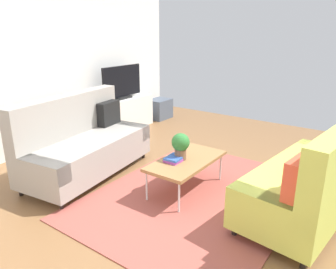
% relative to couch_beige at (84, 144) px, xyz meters
% --- Properties ---
extents(ground_plane, '(7.68, 7.68, 0.00)m').
position_rel_couch_beige_xyz_m(ground_plane, '(0.27, -1.42, -0.44)').
color(ground_plane, brown).
extents(wall_far, '(6.40, 0.12, 2.90)m').
position_rel_couch_beige_xyz_m(wall_far, '(0.27, 1.38, 1.01)').
color(wall_far, white).
rests_on(wall_far, ground_plane).
extents(area_rug, '(2.90, 2.20, 0.01)m').
position_rel_couch_beige_xyz_m(area_rug, '(0.35, -1.62, -0.44)').
color(area_rug, '#9E4C42').
rests_on(area_rug, ground_plane).
extents(couch_beige, '(2.00, 1.09, 1.10)m').
position_rel_couch_beige_xyz_m(couch_beige, '(0.00, 0.00, 0.00)').
color(couch_beige, gray).
rests_on(couch_beige, ground_plane).
extents(couch_green, '(1.99, 1.06, 1.10)m').
position_rel_couch_beige_xyz_m(couch_green, '(0.67, -2.84, 0.00)').
color(couch_green, '#C1CC51').
rests_on(couch_green, ground_plane).
extents(coffee_table, '(1.10, 0.56, 0.42)m').
position_rel_couch_beige_xyz_m(coffee_table, '(0.40, -1.42, -0.05)').
color(coffee_table, '#9E7042').
rests_on(coffee_table, ground_plane).
extents(tv_console, '(1.40, 0.44, 0.64)m').
position_rel_couch_beige_xyz_m(tv_console, '(1.86, 1.04, -0.12)').
color(tv_console, silver).
rests_on(tv_console, ground_plane).
extents(tv, '(1.00, 0.20, 0.64)m').
position_rel_couch_beige_xyz_m(tv, '(1.86, 1.02, 0.51)').
color(tv, black).
rests_on(tv, tv_console).
extents(storage_trunk, '(0.52, 0.40, 0.44)m').
position_rel_couch_beige_xyz_m(storage_trunk, '(2.96, 0.94, -0.22)').
color(storage_trunk, '#4C5666').
rests_on(storage_trunk, ground_plane).
extents(potted_plant, '(0.22, 0.22, 0.33)m').
position_rel_couch_beige_xyz_m(potted_plant, '(0.36, -1.36, 0.17)').
color(potted_plant, brown).
rests_on(potted_plant, coffee_table).
extents(table_book_0, '(0.24, 0.19, 0.03)m').
position_rel_couch_beige_xyz_m(table_book_0, '(0.27, -1.33, -0.01)').
color(table_book_0, purple).
rests_on(table_book_0, coffee_table).
extents(table_book_1, '(0.25, 0.20, 0.03)m').
position_rel_couch_beige_xyz_m(table_book_1, '(0.27, -1.33, 0.02)').
color(table_book_1, '#3359B2').
rests_on(table_book_1, table_book_0).
extents(vase_0, '(0.14, 0.14, 0.16)m').
position_rel_couch_beige_xyz_m(vase_0, '(1.28, 1.09, 0.28)').
color(vase_0, '#4C72B2').
rests_on(vase_0, tv_console).
extents(bottle_0, '(0.05, 0.05, 0.22)m').
position_rel_couch_beige_xyz_m(bottle_0, '(1.48, 1.00, 0.31)').
color(bottle_0, '#262626').
rests_on(bottle_0, tv_console).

